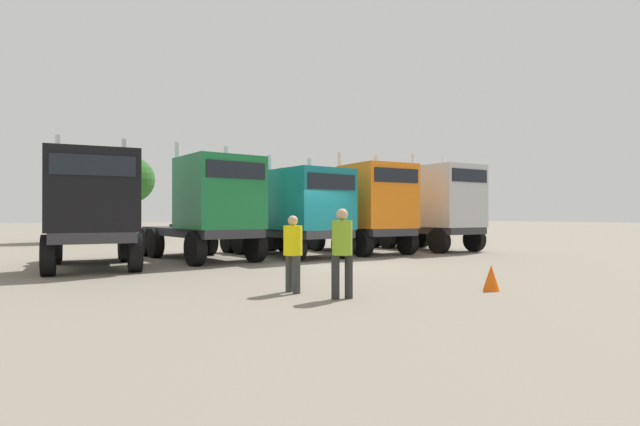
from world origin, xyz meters
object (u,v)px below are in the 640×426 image
(visitor_with_camera, at_px, (342,246))
(traffic_cone_near, at_px, (491,278))
(semi_truck_silver, at_px, (440,207))
(semi_truck_black, at_px, (93,208))
(semi_truck_orange, at_px, (369,208))
(semi_truck_teal, at_px, (300,212))
(semi_truck_green, at_px, (211,207))
(visitor_in_hivis, at_px, (293,248))

(visitor_with_camera, relative_size, traffic_cone_near, 3.14)
(semi_truck_silver, bearing_deg, semi_truck_black, -89.72)
(semi_truck_orange, height_order, semi_truck_silver, semi_truck_silver)
(semi_truck_black, xyz_separation_m, semi_truck_silver, (14.51, -0.09, 0.13))
(semi_truck_teal, xyz_separation_m, traffic_cone_near, (-0.70, -9.44, -1.48))
(semi_truck_green, relative_size, semi_truck_silver, 1.10)
(semi_truck_teal, height_order, visitor_in_hivis, semi_truck_teal)
(semi_truck_black, xyz_separation_m, visitor_in_hivis, (2.93, -7.03, -0.92))
(semi_truck_black, bearing_deg, visitor_in_hivis, 29.56)
(visitor_in_hivis, xyz_separation_m, visitor_with_camera, (0.44, -1.19, 0.09))
(semi_truck_black, bearing_deg, semi_truck_teal, 99.45)
(traffic_cone_near, bearing_deg, semi_truck_teal, 85.79)
(semi_truck_black, relative_size, semi_truck_silver, 1.06)
(semi_truck_green, bearing_deg, semi_truck_silver, 81.00)
(semi_truck_black, relative_size, semi_truck_orange, 0.98)
(traffic_cone_near, bearing_deg, semi_truck_orange, 66.68)
(visitor_in_hivis, height_order, visitor_with_camera, visitor_with_camera)
(visitor_with_camera, bearing_deg, traffic_cone_near, -91.49)
(semi_truck_black, distance_m, semi_truck_teal, 7.39)
(semi_truck_green, bearing_deg, visitor_with_camera, -8.47)
(semi_truck_black, height_order, visitor_with_camera, semi_truck_black)
(semi_truck_orange, xyz_separation_m, visitor_in_hivis, (-7.83, -7.38, -1.01))
(semi_truck_black, xyz_separation_m, semi_truck_orange, (10.77, 0.35, 0.09))
(semi_truck_silver, height_order, visitor_with_camera, semi_truck_silver)
(semi_truck_orange, bearing_deg, semi_truck_silver, 86.69)
(semi_truck_black, bearing_deg, semi_truck_silver, 96.55)
(visitor_with_camera, bearing_deg, semi_truck_silver, -40.31)
(traffic_cone_near, bearing_deg, visitor_in_hivis, 150.94)
(semi_truck_black, distance_m, semi_truck_orange, 10.77)
(semi_truck_silver, bearing_deg, traffic_cone_near, -40.28)
(semi_truck_teal, distance_m, semi_truck_silver, 7.14)
(semi_truck_teal, xyz_separation_m, semi_truck_orange, (3.38, 0.02, 0.19))
(semi_truck_green, relative_size, traffic_cone_near, 11.31)
(semi_truck_teal, bearing_deg, semi_truck_black, -91.95)
(visitor_with_camera, bearing_deg, semi_truck_orange, -27.22)
(visitor_with_camera, bearing_deg, visitor_in_hivis, 33.63)
(semi_truck_orange, height_order, visitor_with_camera, semi_truck_orange)
(visitor_in_hivis, bearing_deg, semi_truck_teal, 54.29)
(semi_truck_teal, bearing_deg, visitor_with_camera, -29.64)
(semi_truck_green, bearing_deg, visitor_in_hivis, -12.25)
(semi_truck_silver, distance_m, visitor_with_camera, 13.83)
(semi_truck_green, bearing_deg, traffic_cone_near, 10.85)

